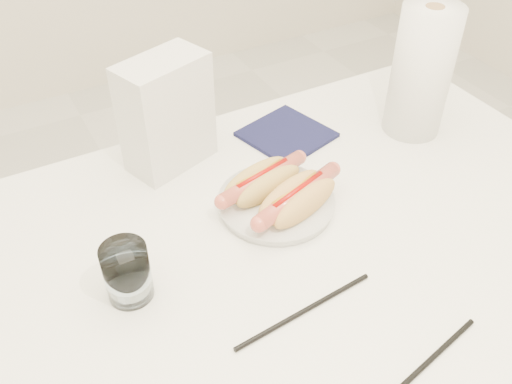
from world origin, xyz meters
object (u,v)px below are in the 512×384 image
hotdog_right (298,199)px  paper_towel_roll (421,72)px  napkin_box (167,114)px  water_glass (127,272)px  hotdog_left (262,182)px  table (287,273)px  plate (276,204)px

hotdog_right → paper_towel_roll: bearing=0.5°
paper_towel_roll → napkin_box: bearing=164.5°
water_glass → hotdog_left: bearing=18.8°
water_glass → paper_towel_roll: bearing=12.3°
napkin_box → paper_towel_roll: 0.49m
water_glass → napkin_box: 0.33m
table → hotdog_right: 0.12m
table → hotdog_right: (0.05, 0.06, 0.10)m
plate → water_glass: water_glass is taller
hotdog_left → hotdog_right: size_ratio=0.96×
plate → napkin_box: bearing=116.9°
table → napkin_box: 0.35m
napkin_box → paper_towel_roll: bearing=-34.5°
plate → hotdog_right: bearing=-63.2°
water_glass → hotdog_right: bearing=4.7°
table → hotdog_left: bearing=80.5°
plate → hotdog_left: size_ratio=1.08×
table → water_glass: (-0.25, 0.03, 0.11)m
hotdog_right → napkin_box: 0.28m
table → water_glass: 0.27m
water_glass → paper_towel_roll: (0.64, 0.14, 0.08)m
table → plate: bearing=71.5°
plate → hotdog_right: (0.02, -0.04, 0.03)m
hotdog_right → plate: bearing=98.8°
table → plate: size_ratio=6.26×
water_glass → paper_towel_roll: paper_towel_roll is taller
hotdog_left → hotdog_right: (0.03, -0.07, 0.00)m
hotdog_right → paper_towel_roll: (0.34, 0.12, 0.09)m
hotdog_left → paper_towel_roll: 0.39m
table → plate: 0.12m
hotdog_left → water_glass: bearing=-174.8°
napkin_box → plate: bearing=-82.2°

